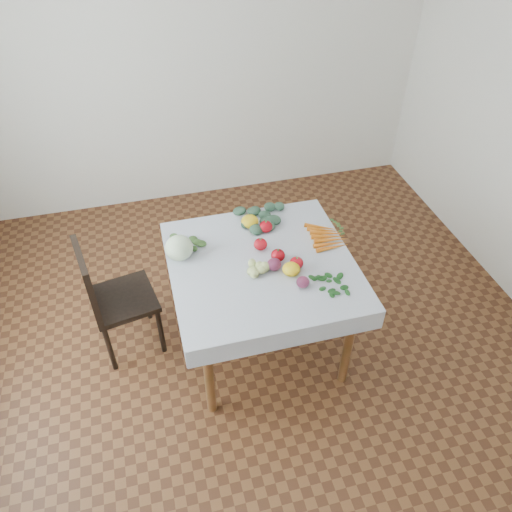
# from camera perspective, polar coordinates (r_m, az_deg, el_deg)

# --- Properties ---
(ground) EXTENTS (4.00, 4.00, 0.00)m
(ground) POSITION_cam_1_polar(r_m,az_deg,el_deg) (3.62, 0.59, -9.74)
(ground) COLOR brown
(back_wall) EXTENTS (4.00, 0.04, 2.70)m
(back_wall) POSITION_cam_1_polar(r_m,az_deg,el_deg) (4.49, -6.49, 21.94)
(back_wall) COLOR white
(back_wall) RESTS_ON ground
(table) EXTENTS (1.00, 1.00, 0.75)m
(table) POSITION_cam_1_polar(r_m,az_deg,el_deg) (3.14, 0.67, -2.19)
(table) COLOR brown
(table) RESTS_ON ground
(tablecloth) EXTENTS (1.12, 1.12, 0.01)m
(tablecloth) POSITION_cam_1_polar(r_m,az_deg,el_deg) (3.07, 0.69, -0.84)
(tablecloth) COLOR silver
(tablecloth) RESTS_ON table
(chair) EXTENTS (0.47, 0.47, 0.89)m
(chair) POSITION_cam_1_polar(r_m,az_deg,el_deg) (3.35, -16.52, -4.24)
(chair) COLOR black
(chair) RESTS_ON ground
(cabbage) EXTENTS (0.20, 0.20, 0.16)m
(cabbage) POSITION_cam_1_polar(r_m,az_deg,el_deg) (3.10, -8.79, 0.93)
(cabbage) COLOR #DAF4CD
(cabbage) RESTS_ON tablecloth
(tomato_a) EXTENTS (0.10, 0.10, 0.08)m
(tomato_a) POSITION_cam_1_polar(r_m,az_deg,el_deg) (3.29, 1.13, 3.38)
(tomato_a) COLOR #B20B17
(tomato_a) RESTS_ON tablecloth
(tomato_b) EXTENTS (0.09, 0.09, 0.07)m
(tomato_b) POSITION_cam_1_polar(r_m,az_deg,el_deg) (3.15, 0.51, 1.35)
(tomato_b) COLOR #B20B17
(tomato_b) RESTS_ON tablecloth
(tomato_c) EXTENTS (0.09, 0.09, 0.08)m
(tomato_c) POSITION_cam_1_polar(r_m,az_deg,el_deg) (3.07, 2.53, 0.08)
(tomato_c) COLOR #B20B17
(tomato_c) RESTS_ON tablecloth
(tomato_d) EXTENTS (0.11, 0.11, 0.07)m
(tomato_d) POSITION_cam_1_polar(r_m,az_deg,el_deg) (3.03, 4.65, -0.79)
(tomato_d) COLOR #B20B17
(tomato_d) RESTS_ON tablecloth
(heirloom_back) EXTENTS (0.13, 0.13, 0.08)m
(heirloom_back) POSITION_cam_1_polar(r_m,az_deg,el_deg) (3.33, -0.72, 3.98)
(heirloom_back) COLOR yellow
(heirloom_back) RESTS_ON tablecloth
(heirloom_front) EXTENTS (0.12, 0.12, 0.08)m
(heirloom_front) POSITION_cam_1_polar(r_m,az_deg,el_deg) (2.98, 4.05, -1.51)
(heirloom_front) COLOR yellow
(heirloom_front) RESTS_ON tablecloth
(onion_a) EXTENTS (0.09, 0.09, 0.07)m
(onion_a) POSITION_cam_1_polar(r_m,az_deg,el_deg) (3.01, 2.08, -0.97)
(onion_a) COLOR #531736
(onion_a) RESTS_ON tablecloth
(onion_b) EXTENTS (0.09, 0.09, 0.07)m
(onion_b) POSITION_cam_1_polar(r_m,az_deg,el_deg) (2.91, 5.38, -2.99)
(onion_b) COLOR #531736
(onion_b) RESTS_ON tablecloth
(tomatillo_cluster) EXTENTS (0.16, 0.12, 0.05)m
(tomatillo_cluster) POSITION_cam_1_polar(r_m,az_deg,el_deg) (3.00, 0.25, -1.32)
(tomatillo_cluster) COLOR #C9DA7E
(tomatillo_cluster) RESTS_ON tablecloth
(carrot_bunch) EXTENTS (0.23, 0.30, 0.03)m
(carrot_bunch) POSITION_cam_1_polar(r_m,az_deg,el_deg) (3.27, 8.27, 2.20)
(carrot_bunch) COLOR orange
(carrot_bunch) RESTS_ON tablecloth
(kale_bunch) EXTENTS (0.36, 0.29, 0.05)m
(kale_bunch) POSITION_cam_1_polar(r_m,az_deg,el_deg) (3.39, 0.52, 4.38)
(kale_bunch) COLOR #365841
(kale_bunch) RESTS_ON tablecloth
(basil_bunch) EXTENTS (0.22, 0.19, 0.01)m
(basil_bunch) POSITION_cam_1_polar(r_m,az_deg,el_deg) (2.95, 8.56, -3.33)
(basil_bunch) COLOR #19501A
(basil_bunch) RESTS_ON tablecloth
(dill_bunch) EXTENTS (0.23, 0.23, 0.03)m
(dill_bunch) POSITION_cam_1_polar(r_m,az_deg,el_deg) (3.23, -7.83, 1.59)
(dill_bunch) COLOR #406D32
(dill_bunch) RESTS_ON tablecloth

